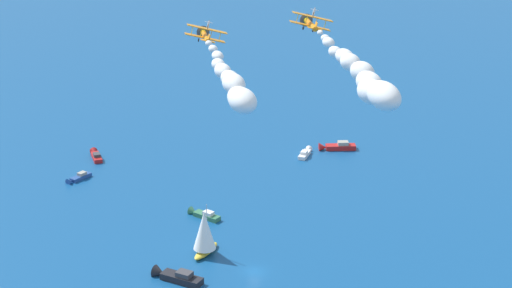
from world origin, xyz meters
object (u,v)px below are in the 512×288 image
motorboat_inshore (78,178)px  motorboat_mid_cluster (203,214)px  sailboat_far_port (205,233)px  wingwalker_wingman (314,11)px  motorboat_trailing (175,276)px  motorboat_outer_ring_d (306,153)px  biplane_lead (206,36)px  motorboat_ahead (96,155)px  motorboat_offshore (336,147)px  wingwalker_lead (209,24)px  biplane_wingman (311,23)px

motorboat_inshore → motorboat_mid_cluster: motorboat_mid_cluster is taller
sailboat_far_port → wingwalker_wingman: (-2.93, -22.67, 47.29)m
motorboat_trailing → motorboat_outer_ring_d: (69.50, -3.18, -0.25)m
sailboat_far_port → biplane_lead: bearing=-148.9°
motorboat_mid_cluster → motorboat_outer_ring_d: 43.57m
motorboat_ahead → motorboat_outer_ring_d: (20.82, -48.97, -0.05)m
motorboat_outer_ring_d → wingwalker_wingman: bearing=-161.4°
motorboat_inshore → biplane_lead: size_ratio=1.01×
motorboat_offshore → motorboat_mid_cluster: bearing=162.3°
wingwalker_lead → biplane_lead: bearing=123.1°
motorboat_offshore → wingwalker_lead: size_ratio=6.39×
motorboat_inshore → biplane_wingman: (-26.42, -65.76, 49.52)m
motorboat_mid_cluster → biplane_lead: bearing=-152.6°
motorboat_mid_cluster → wingwalker_lead: (-22.45, -12.28, 48.72)m
motorboat_offshore → biplane_wingman: size_ratio=1.38×
motorboat_trailing → motorboat_outer_ring_d: bearing=-2.6°
biplane_lead → motorboat_inshore: bearing=57.6°
motorboat_mid_cluster → biplane_wingman: 60.61m
motorboat_ahead → wingwalker_lead: (-44.14, -51.68, 48.73)m
motorboat_inshore → motorboat_outer_ring_d: (34.82, -45.71, 0.02)m
sailboat_far_port → motorboat_offshore: 65.15m
motorboat_inshore → biplane_wingman: size_ratio=1.01×
biplane_lead → wingwalker_lead: (0.31, -0.48, 2.08)m
motorboat_trailing → wingwalker_wingman: bearing=-70.1°
motorboat_mid_cluster → wingwalker_wingman: size_ratio=5.30×
motorboat_outer_ring_d → wingwalker_lead: 81.28m
motorboat_offshore → wingwalker_lead: wingwalker_lead is taller
motorboat_inshore → wingwalker_wingman: size_ratio=4.69×
motorboat_outer_ring_d → motorboat_trailing: bearing=177.4°
sailboat_far_port → motorboat_outer_ring_d: sailboat_far_port is taller
biplane_wingman → motorboat_offshore: bearing=11.7°
motorboat_offshore → motorboat_mid_cluster: motorboat_offshore is taller
sailboat_far_port → wingwalker_lead: size_ratio=7.00×
motorboat_offshore → wingwalker_wingman: (-67.43, -14.50, 51.39)m
motorboat_inshore → motorboat_trailing: size_ratio=0.68×
motorboat_trailing → biplane_lead: 46.96m
motorboat_ahead → biplane_wingman: (-40.42, -69.02, 49.45)m
motorboat_outer_ring_d → wingwalker_wingman: (-60.93, -20.53, 51.58)m
wingwalker_lead → wingwalker_wingman: bearing=-77.3°
motorboat_ahead → biplane_wingman: size_ratio=1.03×
motorboat_mid_cluster → wingwalker_wingman: wingwalker_wingman is taller
motorboat_mid_cluster → biplane_lead: (-22.76, -11.80, 46.65)m
sailboat_far_port → motorboat_inshore: 49.53m
motorboat_mid_cluster → biplane_wingman: bearing=-122.3°
motorboat_trailing → wingwalker_wingman: (8.56, -23.70, 51.33)m
motorboat_offshore → motorboat_outer_ring_d: (-6.50, 6.03, -0.19)m
motorboat_inshore → wingwalker_lead: 75.05m
motorboat_ahead → biplane_wingman: bearing=-120.4°
motorboat_trailing → biplane_wingman: (8.25, -23.23, 49.25)m
sailboat_far_port → motorboat_trailing: (-11.49, 1.03, -4.05)m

